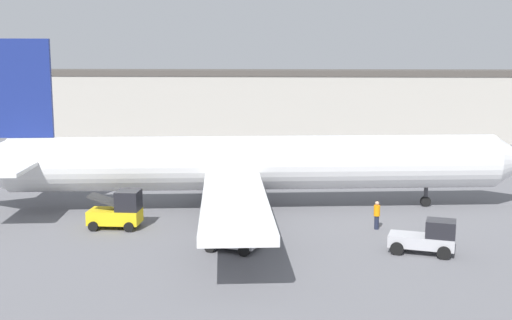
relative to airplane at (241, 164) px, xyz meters
The scene contains 7 objects.
ground_plane 3.31m from the airplane, ahead, with size 400.00×400.00×0.00m, color slate.
terminal_building 41.18m from the airplane, 80.12° to the left, with size 76.87×10.55×8.80m.
airplane is the anchor object (origin of this frame).
ground_crew_worker 10.23m from the airplane, 28.62° to the right, with size 0.38×0.38×1.75m.
baggage_tug 9.93m from the airplane, 85.53° to the right, with size 3.25×2.80×2.15m.
belt_loader_truck 9.25m from the airplane, 141.10° to the right, with size 3.14×1.98×2.36m.
pushback_tug 14.73m from the airplane, 41.40° to the right, with size 3.69×2.45×1.90m.
Camera 1 is at (3.19, -43.43, 10.39)m, focal length 45.00 mm.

